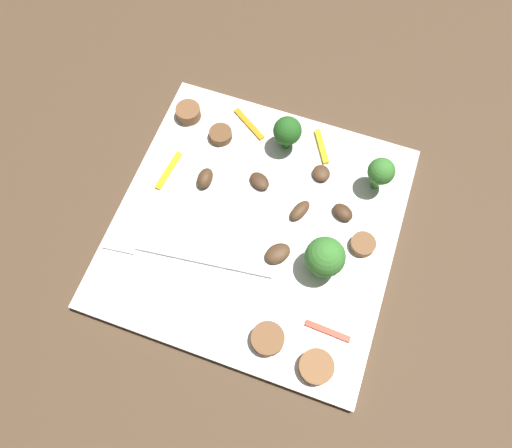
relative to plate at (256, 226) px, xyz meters
name	(u,v)px	position (x,y,z in m)	size (l,w,h in m)	color
ground_plane	(256,228)	(0.00, 0.00, -0.01)	(1.40, 1.40, 0.00)	#4C3826
plate	(256,226)	(0.00, 0.00, 0.00)	(0.29, 0.29, 0.01)	white
fork	(174,254)	(0.07, 0.06, 0.01)	(0.18, 0.03, 0.00)	silver
broccoli_floret_0	(325,257)	(-0.08, 0.02, 0.04)	(0.04, 0.04, 0.05)	#408630
broccoli_floret_1	(381,172)	(-0.11, -0.09, 0.04)	(0.03, 0.03, 0.05)	#408630
broccoli_floret_2	(287,131)	(0.00, -0.10, 0.03)	(0.03, 0.03, 0.05)	#296420
sausage_slice_0	(221,135)	(0.07, -0.09, 0.01)	(0.03, 0.03, 0.01)	brown
sausage_slice_1	(363,244)	(-0.11, -0.01, 0.01)	(0.03, 0.03, 0.01)	brown
sausage_slice_2	(316,367)	(-0.10, 0.12, 0.01)	(0.03, 0.03, 0.01)	brown
sausage_slice_3	(268,339)	(-0.05, 0.11, 0.01)	(0.03, 0.03, 0.01)	brown
sausage_slice_4	(188,112)	(0.12, -0.10, 0.01)	(0.03, 0.03, 0.01)	brown
mushroom_0	(205,178)	(0.07, -0.03, 0.01)	(0.02, 0.02, 0.01)	#4C331E
mushroom_1	(321,173)	(-0.05, -0.08, 0.01)	(0.02, 0.02, 0.01)	#4C331E
mushroom_2	(278,253)	(-0.03, 0.03, 0.01)	(0.03, 0.02, 0.01)	#4C331E
mushroom_3	(343,212)	(-0.08, -0.04, 0.01)	(0.02, 0.02, 0.01)	#422B19
mushroom_4	(300,210)	(-0.04, -0.03, 0.01)	(0.03, 0.01, 0.01)	#4C331E
mushroom_5	(260,181)	(0.01, -0.05, 0.01)	(0.02, 0.02, 0.01)	#422B19
pepper_strip_0	(249,124)	(0.05, -0.12, 0.01)	(0.05, 0.01, 0.00)	orange
pepper_strip_1	(328,331)	(-0.10, 0.08, 0.01)	(0.05, 0.01, 0.00)	red
pepper_strip_2	(322,147)	(-0.04, -0.11, 0.01)	(0.04, 0.01, 0.00)	yellow
pepper_strip_3	(169,170)	(0.11, -0.03, 0.01)	(0.05, 0.01, 0.00)	yellow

